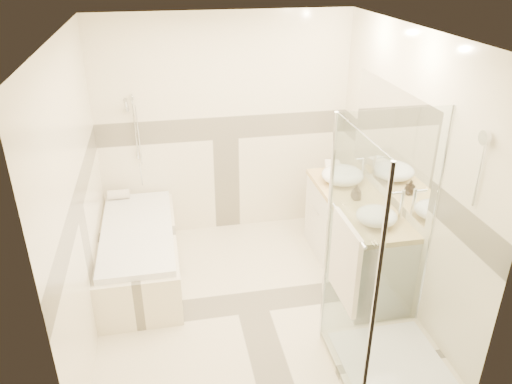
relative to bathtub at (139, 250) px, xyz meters
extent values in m
cube|color=beige|center=(1.02, -0.65, -0.31)|extent=(2.80, 3.00, 0.01)
cube|color=white|center=(1.02, -0.65, 2.20)|extent=(2.80, 3.00, 0.01)
cube|color=beige|center=(1.02, 0.85, 0.94)|extent=(2.80, 0.01, 2.50)
cube|color=beige|center=(1.02, -2.15, 0.94)|extent=(2.80, 0.01, 2.50)
cube|color=beige|center=(-0.38, -0.65, 0.94)|extent=(0.01, 3.00, 2.50)
cube|color=beige|center=(2.43, -0.65, 0.94)|extent=(0.01, 3.00, 2.50)
cube|color=white|center=(2.41, -0.35, 1.14)|extent=(0.01, 1.60, 1.00)
cylinder|color=silver|center=(0.05, 0.82, 1.04)|extent=(0.02, 0.02, 0.70)
cube|color=beige|center=(0.00, 0.00, -0.06)|extent=(0.75, 1.70, 0.50)
cube|color=white|center=(0.00, 0.00, 0.22)|extent=(0.69, 1.60, 0.06)
ellipsoid|color=white|center=(0.00, 0.00, 0.17)|extent=(0.56, 1.40, 0.16)
cube|color=white|center=(2.15, -0.35, 0.09)|extent=(0.55, 1.60, 0.80)
cylinder|color=silver|center=(1.86, -0.75, 0.24)|extent=(0.01, 0.24, 0.01)
cylinder|color=silver|center=(1.86, 0.05, 0.24)|extent=(0.01, 0.24, 0.01)
cube|color=#E0BD76|center=(2.15, -0.35, 0.52)|extent=(0.57, 1.62, 0.05)
cube|color=beige|center=(1.97, -1.70, -0.27)|extent=(0.90, 0.90, 0.08)
cube|color=white|center=(1.97, -1.70, -0.22)|extent=(0.80, 0.80, 0.01)
cube|color=white|center=(1.53, -1.70, 0.73)|extent=(0.01, 0.90, 2.00)
cube|color=white|center=(1.97, -1.26, 0.73)|extent=(0.90, 0.01, 2.00)
cylinder|color=silver|center=(1.52, -2.15, 0.73)|extent=(0.03, 0.03, 2.00)
cylinder|color=silver|center=(1.52, -1.25, 0.73)|extent=(0.03, 0.03, 2.00)
cylinder|color=silver|center=(2.42, -1.25, 0.73)|extent=(0.03, 0.03, 2.00)
cylinder|color=silver|center=(2.38, -1.70, 1.64)|extent=(0.03, 0.10, 0.10)
cylinder|color=silver|center=(1.49, -1.70, 1.09)|extent=(0.02, 0.60, 0.02)
cube|color=white|center=(1.49, -1.70, 0.79)|extent=(0.04, 0.48, 0.62)
ellipsoid|color=white|center=(2.13, 0.04, 0.63)|extent=(0.44, 0.44, 0.17)
ellipsoid|color=white|center=(2.13, -0.83, 0.62)|extent=(0.37, 0.37, 0.15)
cylinder|color=silver|center=(2.35, 0.04, 0.68)|extent=(0.03, 0.03, 0.27)
cylinder|color=silver|center=(2.31, 0.04, 0.80)|extent=(0.10, 0.02, 0.02)
cylinder|color=silver|center=(2.35, -0.83, 0.70)|extent=(0.03, 0.03, 0.31)
cylinder|color=silver|center=(2.30, -0.83, 0.83)|extent=(0.11, 0.03, 0.03)
imported|color=black|center=(2.13, -0.35, 0.62)|extent=(0.07, 0.07, 0.15)
imported|color=black|center=(2.13, -0.35, 0.61)|extent=(0.14, 0.14, 0.14)
cube|color=white|center=(2.13, 0.34, 0.59)|extent=(0.22, 0.30, 0.09)
cylinder|color=white|center=(-0.20, 0.71, 0.31)|extent=(0.23, 0.11, 0.11)
camera|label=1|loc=(0.33, -4.41, 2.76)|focal=35.00mm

